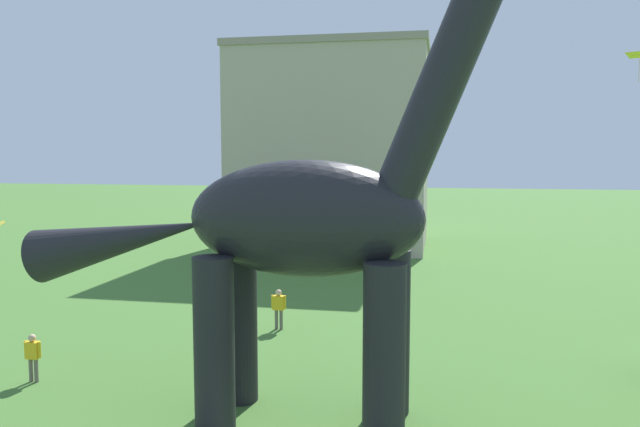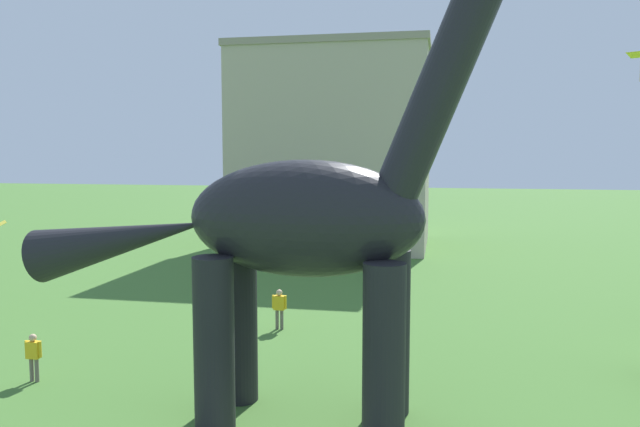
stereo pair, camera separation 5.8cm
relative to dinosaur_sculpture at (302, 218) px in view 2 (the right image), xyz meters
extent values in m
cylinder|color=black|center=(2.29, 1.02, -3.24)|extent=(1.07, 1.07, 4.62)
cylinder|color=black|center=(2.29, -1.02, -3.24)|extent=(1.07, 1.07, 4.62)
cylinder|color=black|center=(-2.14, 1.02, -3.24)|extent=(1.07, 1.07, 4.62)
cylinder|color=black|center=(-2.14, -1.02, -3.24)|extent=(1.07, 1.07, 4.62)
ellipsoid|color=black|center=(0.07, 0.00, 0.00)|extent=(6.32, 2.72, 3.11)
cylinder|color=black|center=(4.17, 0.00, 4.98)|extent=(4.54, 1.17, 9.00)
cone|color=black|center=(-5.23, 0.00, -0.71)|extent=(5.55, 1.56, 2.63)
cylinder|color=#6B6056|center=(-9.14, 1.12, -5.17)|extent=(0.13, 0.13, 0.77)
cylinder|color=#6B6056|center=(-8.95, 1.12, -5.17)|extent=(0.13, 0.13, 0.77)
cube|color=yellow|center=(-9.04, 1.12, -4.51)|extent=(0.42, 0.26, 0.54)
sphere|color=tan|center=(-9.04, 1.12, -4.12)|extent=(0.24, 0.24, 0.24)
cylinder|color=yellow|center=(-9.28, 1.12, -4.48)|extent=(0.10, 0.10, 0.52)
cylinder|color=yellow|center=(-8.80, 1.12, -4.48)|extent=(0.10, 0.10, 0.52)
cylinder|color=#6B6056|center=(-2.98, 8.32, -5.14)|extent=(0.14, 0.14, 0.83)
cylinder|color=#6B6056|center=(-2.78, 8.32, -5.14)|extent=(0.14, 0.14, 0.83)
cube|color=yellow|center=(-2.88, 8.32, -4.43)|extent=(0.45, 0.28, 0.59)
sphere|color=tan|center=(-2.88, 8.32, -4.01)|extent=(0.26, 0.26, 0.26)
cylinder|color=yellow|center=(-3.13, 8.32, -4.40)|extent=(0.11, 0.11, 0.56)
cylinder|color=yellow|center=(-2.62, 8.32, -4.40)|extent=(0.11, 0.11, 0.56)
cylinder|color=orange|center=(10.04, 6.82, 4.49)|extent=(0.01, 0.01, 0.79)
cube|color=#B7A893|center=(-4.73, 32.27, 1.88)|extent=(14.47, 11.15, 14.86)
cube|color=gray|center=(-4.73, 32.27, 9.56)|extent=(14.76, 11.37, 0.50)
camera|label=1|loc=(3.55, -15.87, 1.73)|focal=34.70mm
camera|label=2|loc=(3.61, -15.86, 1.73)|focal=34.70mm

